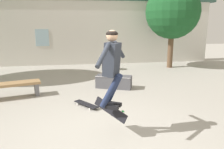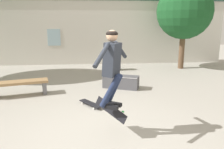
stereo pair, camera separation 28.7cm
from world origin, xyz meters
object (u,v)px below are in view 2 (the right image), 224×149
(tree_right, at_px, (184,12))
(skate_ledge, at_px, (121,82))
(park_bench, at_px, (20,85))
(skater, at_px, (112,63))
(skateboard_flipping, at_px, (111,110))
(trash_bin, at_px, (116,62))
(skateboard_resting, at_px, (91,103))

(tree_right, bearing_deg, skate_ledge, -137.12)
(park_bench, bearing_deg, tree_right, 14.43)
(tree_right, bearing_deg, skater, -121.96)
(tree_right, height_order, skate_ledge, tree_right)
(tree_right, xyz_separation_m, skateboard_flipping, (-4.26, -6.71, -2.30))
(skater, relative_size, skateboard_flipping, 2.47)
(trash_bin, xyz_separation_m, skateboard_flipping, (-0.85, -6.57, 0.16))
(tree_right, height_order, skateboard_flipping, tree_right)
(skate_ledge, bearing_deg, skateboard_resting, -99.80)
(skateboard_flipping, height_order, skateboard_resting, skateboard_flipping)
(skate_ledge, xyz_separation_m, skater, (-0.65, -3.46, 1.29))
(park_bench, xyz_separation_m, skater, (2.66, -2.91, 1.17))
(skate_ledge, distance_m, skateboard_flipping, 3.45)
(skater, height_order, skateboard_flipping, skater)
(park_bench, xyz_separation_m, skateboard_resting, (2.23, -1.14, -0.28))
(park_bench, relative_size, skateboard_flipping, 2.97)
(skater, bearing_deg, skateboard_flipping, 130.31)
(tree_right, xyz_separation_m, skater, (-4.24, -6.80, -1.33))
(trash_bin, height_order, skateboard_resting, trash_bin)
(skateboard_flipping, bearing_deg, trash_bin, 127.34)
(skateboard_flipping, bearing_deg, skater, -36.14)
(skateboard_flipping, bearing_deg, park_bench, 177.91)
(skate_ledge, relative_size, skater, 0.90)
(trash_bin, xyz_separation_m, skateboard_resting, (-1.26, -4.89, -0.32))
(skater, relative_size, skateboard_resting, 1.85)
(tree_right, height_order, trash_bin, tree_right)
(trash_bin, height_order, skateboard_flipping, skateboard_flipping)
(skateboard_resting, bearing_deg, skateboard_flipping, 157.21)
(trash_bin, relative_size, skateboard_flipping, 1.24)
(park_bench, bearing_deg, trash_bin, 32.07)
(tree_right, bearing_deg, skateboard_flipping, -122.39)
(skateboard_resting, bearing_deg, tree_right, -79.52)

